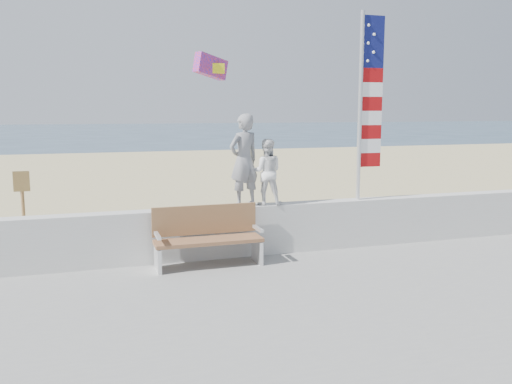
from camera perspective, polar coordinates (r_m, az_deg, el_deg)
ground at (r=8.14m, az=2.58°, el=-11.34°), size 220.00×220.00×0.00m
sand at (r=16.61m, az=-8.27°, el=-0.97°), size 90.00×40.00×0.08m
seawall at (r=9.79m, az=-1.48°, el=-4.06°), size 30.00×0.35×0.90m
adult at (r=9.60m, az=-1.28°, el=3.37°), size 0.70×0.58×1.64m
child at (r=9.75m, az=1.10°, el=2.13°), size 0.69×0.60×1.19m
bench at (r=9.16m, az=-5.15°, el=-4.59°), size 1.80×0.57×1.00m
flag at (r=10.50m, az=11.55°, el=9.62°), size 0.50×0.08×3.50m
parafoil_kite at (r=13.42m, az=-4.70°, el=13.01°), size 0.94×0.64×0.64m
sign at (r=12.18m, az=-23.36°, el=-0.75°), size 0.32×0.07×1.46m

